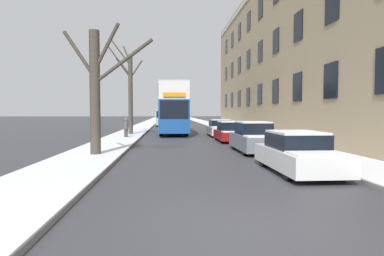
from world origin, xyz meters
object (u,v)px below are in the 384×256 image
at_px(parked_car_1, 254,138).
at_px(parked_car_2, 231,132).
at_px(double_decker_bus, 173,106).
at_px(parked_car_3, 220,128).
at_px(parked_car_0, 298,153).
at_px(pedestrian_left_sidewalk, 126,128).
at_px(bare_tree_left_0, 96,87).
at_px(oncoming_van, 164,118).
at_px(bare_tree_left_1, 129,89).

distance_m(parked_car_1, parked_car_2, 6.28).
xyz_separation_m(double_decker_bus, parked_car_3, (3.84, -3.81, -1.91)).
bearing_deg(parked_car_0, parked_car_3, 90.00).
bearing_deg(parked_car_2, pedestrian_left_sidewalk, 161.46).
distance_m(bare_tree_left_0, parked_car_1, 8.02).
bearing_deg(parked_car_2, double_decker_bus, 113.52).
bearing_deg(oncoming_van, parked_car_0, -82.55).
height_order(bare_tree_left_1, parked_car_0, bare_tree_left_1).
height_order(parked_car_0, parked_car_1, parked_car_1).
bearing_deg(parked_car_1, parked_car_3, 90.00).
distance_m(parked_car_1, oncoming_van, 32.39).
distance_m(double_decker_bus, pedestrian_left_sidewalk, 7.48).
bearing_deg(oncoming_van, parked_car_3, -76.55).
bearing_deg(parked_car_1, bare_tree_left_1, 121.04).
xyz_separation_m(bare_tree_left_0, parked_car_1, (7.48, 1.56, -2.42)).
bearing_deg(parked_car_1, parked_car_0, -90.00).
xyz_separation_m(parked_car_2, parked_car_3, (0.00, 5.01, 0.02)).
bearing_deg(oncoming_van, parked_car_2, -79.10).
height_order(bare_tree_left_0, double_decker_bus, bare_tree_left_0).
height_order(bare_tree_left_0, bare_tree_left_1, bare_tree_left_1).
bearing_deg(parked_car_3, bare_tree_left_1, 169.88).
distance_m(oncoming_van, pedestrian_left_sidewalk, 23.37).
height_order(bare_tree_left_1, parked_car_3, bare_tree_left_1).
height_order(parked_car_2, pedestrian_left_sidewalk, pedestrian_left_sidewalk).
relative_size(bare_tree_left_0, oncoming_van, 1.19).
bearing_deg(double_decker_bus, oncoming_van, 93.78).
height_order(bare_tree_left_0, parked_car_2, bare_tree_left_0).
distance_m(bare_tree_left_0, pedestrian_left_sidewalk, 10.58).
bearing_deg(double_decker_bus, bare_tree_left_0, -102.34).
distance_m(parked_car_1, pedestrian_left_sidewalk, 11.52).
bearing_deg(pedestrian_left_sidewalk, oncoming_van, 66.98).
distance_m(bare_tree_left_0, double_decker_bus, 17.06).
bearing_deg(bare_tree_left_0, parked_car_0, -30.06).
height_order(parked_car_1, parked_car_2, parked_car_1).
xyz_separation_m(parked_car_2, oncoming_van, (-4.96, 25.73, 0.58)).
bearing_deg(bare_tree_left_1, pedestrian_left_sidewalk, -87.66).
xyz_separation_m(parked_car_1, pedestrian_left_sidewalk, (-7.45, 8.78, 0.17)).
height_order(double_decker_bus, pedestrian_left_sidewalk, double_decker_bus).
distance_m(parked_car_0, pedestrian_left_sidewalk, 16.45).
xyz_separation_m(parked_car_1, parked_car_2, (-0.00, 6.28, -0.06)).
bearing_deg(bare_tree_left_1, double_decker_bus, 32.96).
relative_size(bare_tree_left_0, parked_car_1, 1.36).
distance_m(parked_car_0, parked_car_3, 17.18).
distance_m(bare_tree_left_1, double_decker_bus, 4.72).
distance_m(parked_car_2, pedestrian_left_sidewalk, 7.86).
relative_size(parked_car_2, oncoming_van, 0.83).
height_order(bare_tree_left_1, parked_car_2, bare_tree_left_1).
distance_m(parked_car_2, oncoming_van, 26.21).
bearing_deg(parked_car_2, bare_tree_left_1, 140.07).
xyz_separation_m(bare_tree_left_1, parked_car_1, (7.61, -12.65, -3.29)).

